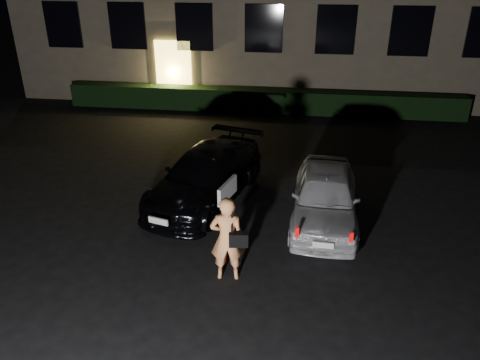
# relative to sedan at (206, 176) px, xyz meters

# --- Properties ---
(ground) EXTENTS (80.00, 80.00, 0.00)m
(ground) POSITION_rel_sedan_xyz_m (0.66, -3.19, -0.61)
(ground) COLOR black
(ground) RESTS_ON ground
(hedge) EXTENTS (15.00, 0.70, 0.85)m
(hedge) POSITION_rel_sedan_xyz_m (0.66, 7.31, -0.19)
(hedge) COLOR black
(hedge) RESTS_ON ground
(sedan) EXTENTS (2.74, 4.51, 1.22)m
(sedan) POSITION_rel_sedan_xyz_m (0.00, 0.00, 0.00)
(sedan) COLOR black
(sedan) RESTS_ON ground
(hatch) EXTENTS (1.60, 3.64, 1.22)m
(hatch) POSITION_rel_sedan_xyz_m (2.84, -0.68, -0.00)
(hatch) COLOR silver
(hatch) RESTS_ON ground
(man) EXTENTS (0.73, 0.48, 1.68)m
(man) POSITION_rel_sedan_xyz_m (1.02, -3.04, 0.23)
(man) COLOR #FD9E5D
(man) RESTS_ON ground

